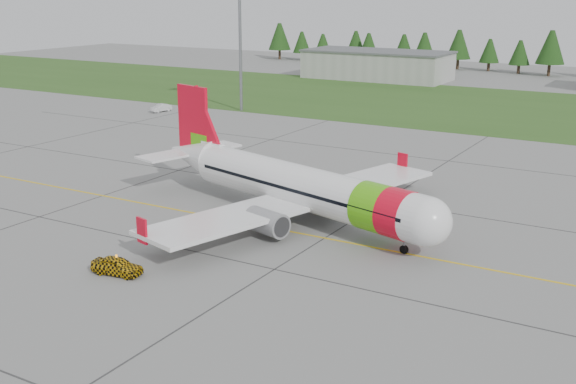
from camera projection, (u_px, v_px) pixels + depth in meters
The scene contains 9 objects.
ground at pixel (169, 246), 58.02m from camera, with size 320.00×320.00×0.00m, color gray.
aircraft at pixel (299, 187), 63.75m from camera, with size 33.99×32.06×10.52m.
follow_me_car at pixel (116, 249), 51.73m from camera, with size 1.56×1.32×3.87m, color yellow.
service_van at pixel (160, 100), 120.13m from camera, with size 1.37×1.29×3.93m, color silver.
grass_strip at pixel (470, 106), 126.05m from camera, with size 320.00×50.00×0.03m, color #30561E.
taxi_guideline at pixel (226, 219), 64.66m from camera, with size 120.00×0.25×0.02m, color gold.
hangar_west at pixel (377, 66), 163.07m from camera, with size 32.00×14.00×6.00m, color #A8A8A3.
floodlight_mast at pixel (240, 51), 118.99m from camera, with size 0.50×0.50×20.00m, color slate.
treeline at pixel (541, 53), 171.15m from camera, with size 160.00×8.00×10.00m, color #1C3F14, non-canonical shape.
Camera 1 is at (35.95, -42.25, 20.02)m, focal length 45.00 mm.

